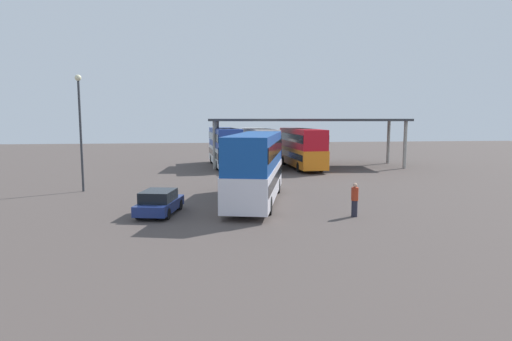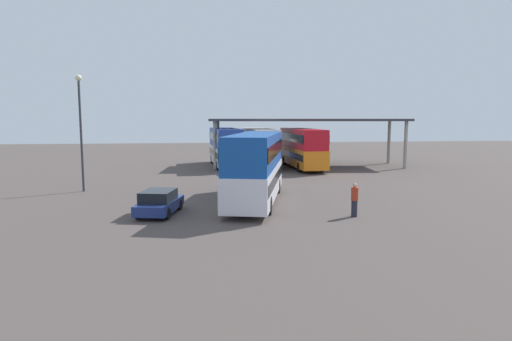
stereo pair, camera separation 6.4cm
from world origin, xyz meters
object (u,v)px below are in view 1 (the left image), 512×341
(double_decker_main, at_px, (256,165))
(double_decker_mid_row, at_px, (259,146))
(double_decker_far_right, at_px, (302,147))
(pedestrian_waiting, at_px, (355,200))
(parked_hatchback, at_px, (159,202))
(double_decker_near_canopy, at_px, (225,146))
(lamppost_tall, at_px, (80,119))

(double_decker_main, relative_size, double_decker_mid_row, 1.04)
(double_decker_main, relative_size, double_decker_far_right, 1.02)
(double_decker_far_right, xyz_separation_m, pedestrian_waiting, (-2.43, -22.76, -1.36))
(parked_hatchback, distance_m, pedestrian_waiting, 10.56)
(double_decker_main, distance_m, pedestrian_waiting, 6.79)
(parked_hatchback, height_order, double_decker_far_right, double_decker_far_right)
(parked_hatchback, xyz_separation_m, double_decker_near_canopy, (4.85, 23.50, 1.61))
(double_decker_main, xyz_separation_m, double_decker_near_canopy, (-0.84, 20.67, -0.06))
(double_decker_main, distance_m, lamppost_tall, 13.35)
(double_decker_mid_row, height_order, pedestrian_waiting, double_decker_mid_row)
(double_decker_near_canopy, height_order, double_decker_mid_row, double_decker_near_canopy)
(double_decker_main, distance_m, double_decker_far_right, 19.44)
(double_decker_mid_row, bearing_deg, double_decker_far_right, -118.43)
(double_decker_mid_row, bearing_deg, double_decker_near_canopy, 80.76)
(pedestrian_waiting, bearing_deg, double_decker_far_right, -8.17)
(double_decker_main, bearing_deg, double_decker_mid_row, 5.81)
(double_decker_mid_row, height_order, lamppost_tall, lamppost_tall)
(double_decker_near_canopy, bearing_deg, double_decker_far_right, -111.50)
(parked_hatchback, relative_size, double_decker_mid_row, 0.38)
(double_decker_mid_row, distance_m, double_decker_far_right, 4.71)
(double_decker_main, xyz_separation_m, lamppost_tall, (-11.83, 5.52, 2.81))
(lamppost_tall, bearing_deg, double_decker_main, -25.01)
(double_decker_near_canopy, relative_size, double_decker_mid_row, 1.02)
(parked_hatchback, height_order, double_decker_near_canopy, double_decker_near_canopy)
(double_decker_main, relative_size, double_decker_near_canopy, 1.01)
(lamppost_tall, bearing_deg, double_decker_mid_row, 44.83)
(double_decker_main, bearing_deg, pedestrian_waiting, -120.75)
(double_decker_near_canopy, height_order, double_decker_far_right, double_decker_near_canopy)
(double_decker_main, height_order, lamppost_tall, lamppost_tall)
(double_decker_far_right, height_order, pedestrian_waiting, double_decker_far_right)
(double_decker_mid_row, xyz_separation_m, pedestrian_waiting, (1.79, -24.86, -1.34))
(double_decker_near_canopy, distance_m, pedestrian_waiting, 25.98)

